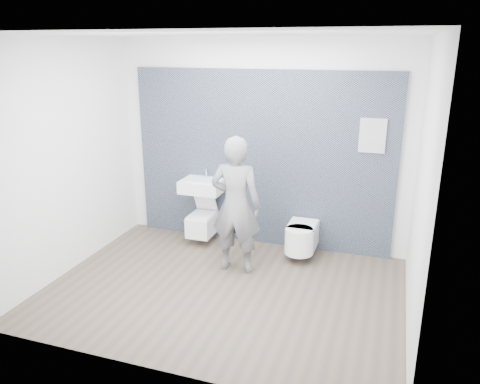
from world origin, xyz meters
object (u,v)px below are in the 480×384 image
(toilet_square, at_px, (203,223))
(toilet_rounded, at_px, (301,237))
(visitor, at_px, (236,205))
(washbasin, at_px, (202,186))

(toilet_square, xyz_separation_m, toilet_rounded, (1.43, -0.08, 0.00))
(toilet_rounded, distance_m, visitor, 1.07)
(toilet_square, bearing_deg, visitor, -42.35)
(toilet_square, relative_size, toilet_rounded, 0.99)
(toilet_square, bearing_deg, toilet_rounded, -3.28)
(washbasin, relative_size, toilet_square, 0.92)
(washbasin, distance_m, visitor, 1.01)
(washbasin, xyz_separation_m, toilet_rounded, (1.43, -0.11, -0.54))
(washbasin, distance_m, toilet_rounded, 1.54)
(washbasin, height_order, toilet_square, washbasin)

